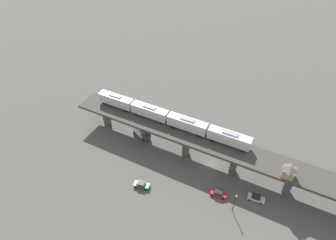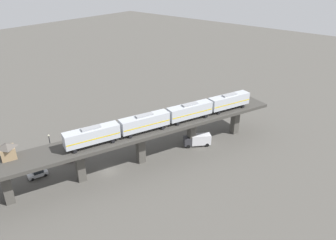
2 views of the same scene
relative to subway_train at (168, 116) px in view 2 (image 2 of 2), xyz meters
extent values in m
plane|color=#4C4944|center=(6.41, 14.08, -11.36)|extent=(400.00, 400.00, 0.00)
cube|color=#393733|center=(6.41, 14.08, -2.94)|extent=(38.33, 89.61, 0.80)
cube|color=#47443F|center=(-6.31, -22.26, -7.35)|extent=(2.29, 2.29, 8.02)
cube|color=#47443F|center=(-1.35, -8.10, -7.35)|extent=(2.29, 2.29, 8.02)
cube|color=#47443F|center=(3.60, 6.05, -7.35)|extent=(2.29, 2.29, 8.02)
cube|color=#47443F|center=(8.56, 20.21, -7.35)|extent=(2.29, 2.29, 8.02)
cube|color=#47443F|center=(13.52, 34.37, -7.35)|extent=(2.29, 2.29, 8.02)
cube|color=#ADB2BA|center=(-6.25, -17.84, 0.00)|extent=(6.61, 12.25, 3.10)
cube|color=gold|center=(-6.25, -17.84, -0.30)|extent=(6.57, 12.04, 0.24)
cube|color=gray|center=(-6.25, -17.84, 1.73)|extent=(2.71, 4.43, 0.36)
cylinder|color=black|center=(-8.76, -21.41, -2.12)|extent=(0.49, 0.87, 0.84)
cylinder|color=black|center=(-6.51, -22.20, -2.12)|extent=(0.49, 0.87, 0.84)
cylinder|color=black|center=(-5.98, -13.48, -2.12)|extent=(0.49, 0.87, 0.84)
cylinder|color=black|center=(-3.73, -14.27, -2.12)|extent=(0.49, 0.87, 0.84)
cube|color=#ADB2BA|center=(-2.08, -5.95, 0.00)|extent=(6.61, 12.25, 3.10)
cube|color=gold|center=(-2.08, -5.95, -0.30)|extent=(6.57, 12.04, 0.24)
cube|color=gray|center=(-2.08, -5.95, 1.73)|extent=(2.71, 4.43, 0.36)
cylinder|color=black|center=(-4.59, -9.52, -2.12)|extent=(0.49, 0.87, 0.84)
cylinder|color=black|center=(-2.35, -10.30, -2.12)|extent=(0.49, 0.87, 0.84)
cylinder|color=black|center=(-1.82, -1.59, -2.12)|extent=(0.49, 0.87, 0.84)
cylinder|color=black|center=(0.43, -2.38, -2.12)|extent=(0.49, 0.87, 0.84)
cube|color=#ADB2BA|center=(2.08, 5.95, 0.00)|extent=(6.61, 12.25, 3.10)
cube|color=gold|center=(2.08, 5.95, -0.30)|extent=(6.57, 12.04, 0.24)
cube|color=gray|center=(2.08, 5.95, 1.73)|extent=(2.71, 4.43, 0.36)
cylinder|color=black|center=(-0.43, 2.38, -2.12)|extent=(0.49, 0.87, 0.84)
cylinder|color=black|center=(1.82, 1.59, -2.12)|extent=(0.49, 0.87, 0.84)
cylinder|color=black|center=(2.35, 10.30, -2.12)|extent=(0.49, 0.87, 0.84)
cylinder|color=black|center=(4.59, 9.52, -2.12)|extent=(0.49, 0.87, 0.84)
cube|color=#ADB2BA|center=(6.25, 17.84, 0.00)|extent=(6.61, 12.25, 3.10)
cube|color=gold|center=(6.25, 17.84, -0.30)|extent=(6.57, 12.04, 0.24)
cube|color=gray|center=(6.25, 17.84, 1.73)|extent=(2.71, 4.43, 0.36)
cylinder|color=black|center=(3.73, 14.27, -2.12)|extent=(0.49, 0.87, 0.84)
cylinder|color=black|center=(5.98, 13.48, -2.12)|extent=(0.49, 0.87, 0.84)
cylinder|color=black|center=(6.51, 22.20, -2.12)|extent=(0.49, 0.87, 0.84)
cylinder|color=black|center=(8.76, 21.41, -2.12)|extent=(0.49, 0.87, 0.84)
cube|color=#8C7251|center=(15.22, 31.98, -1.29)|extent=(3.57, 3.57, 2.50)
pyramid|color=#4C4742|center=(15.22, 31.98, 0.41)|extent=(4.10, 4.10, 0.90)
cube|color=#B7BABF|center=(17.32, 26.00, -10.63)|extent=(2.82, 4.71, 0.80)
cube|color=#1E2328|center=(17.28, 25.85, -9.85)|extent=(2.13, 2.53, 0.76)
cylinder|color=black|center=(16.14, 24.82, -11.03)|extent=(0.39, 0.70, 0.66)
cylinder|color=black|center=(17.79, 24.40, -11.03)|extent=(0.39, 0.70, 0.66)
cylinder|color=black|center=(16.84, 27.59, -11.03)|extent=(0.39, 0.70, 0.66)
cylinder|color=black|center=(18.50, 27.17, -11.03)|extent=(0.39, 0.70, 0.66)
cube|color=#AD1E1E|center=(17.26, 16.13, -10.63)|extent=(2.70, 4.68, 0.80)
cube|color=#1E2328|center=(17.22, 15.98, -9.85)|extent=(2.07, 2.50, 0.76)
cylinder|color=black|center=(16.11, 14.92, -11.03)|extent=(0.38, 0.70, 0.66)
cylinder|color=black|center=(17.78, 14.55, -11.03)|extent=(0.38, 0.70, 0.66)
cylinder|color=black|center=(16.73, 17.71, -11.03)|extent=(0.38, 0.70, 0.66)
cylinder|color=black|center=(18.40, 17.34, -11.03)|extent=(0.38, 0.70, 0.66)
cube|color=#1E6638|center=(17.39, -5.01, -10.63)|extent=(2.28, 4.57, 0.80)
cube|color=#1E2328|center=(17.37, -5.16, -9.85)|extent=(1.87, 2.37, 0.76)
cylinder|color=black|center=(16.38, -6.33, -11.03)|extent=(0.31, 0.68, 0.66)
cylinder|color=black|center=(18.08, -6.52, -11.03)|extent=(0.31, 0.68, 0.66)
cylinder|color=black|center=(16.70, -3.49, -11.03)|extent=(0.31, 0.68, 0.66)
cylinder|color=black|center=(18.40, -3.68, -11.03)|extent=(0.31, 0.68, 0.66)
cube|color=#333338|center=(-0.72, -7.27, -9.71)|extent=(2.97, 2.95, 2.30)
cube|color=silver|center=(-3.07, -10.00, -9.51)|extent=(5.13, 5.44, 2.70)
cylinder|color=black|center=(0.03, -7.92, -10.86)|extent=(0.92, 0.99, 1.00)
cylinder|color=black|center=(-1.48, -6.63, -10.86)|extent=(0.92, 0.99, 1.00)
cylinder|color=black|center=(-3.30, -11.86, -10.86)|extent=(0.92, 0.99, 1.00)
cylinder|color=black|center=(-4.87, -10.51, -10.86)|extent=(0.92, 0.99, 1.00)
cylinder|color=black|center=(21.43, 19.62, -8.11)|extent=(0.20, 0.20, 6.50)
sphere|color=beige|center=(21.43, 19.62, -4.64)|extent=(0.44, 0.44, 0.44)
camera|label=1|loc=(58.82, 8.01, 50.78)|focal=28.00mm
camera|label=2|loc=(-45.75, 54.32, 33.35)|focal=35.00mm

